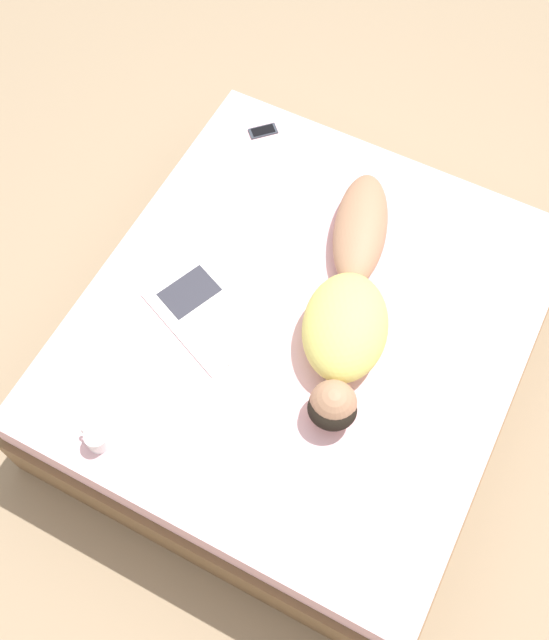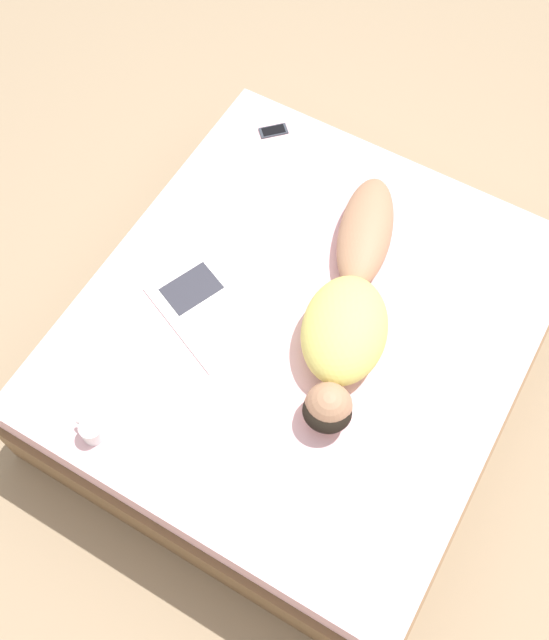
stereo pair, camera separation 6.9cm
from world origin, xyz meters
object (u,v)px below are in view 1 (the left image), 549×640
open_magazine (206,311)px  coffee_mug (97,439)px  person (348,308)px  cell_phone (263,131)px

open_magazine → coffee_mug: 0.71m
person → open_magazine: bearing=7.4°
cell_phone → coffee_mug: bearing=140.7°
open_magazine → cell_phone: 1.03m
open_magazine → cell_phone: same height
person → open_magazine: size_ratio=2.13×
coffee_mug → cell_phone: 1.71m
person → coffee_mug: person is taller
person → open_magazine: 0.61m
cell_phone → open_magazine: bearing=149.1°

